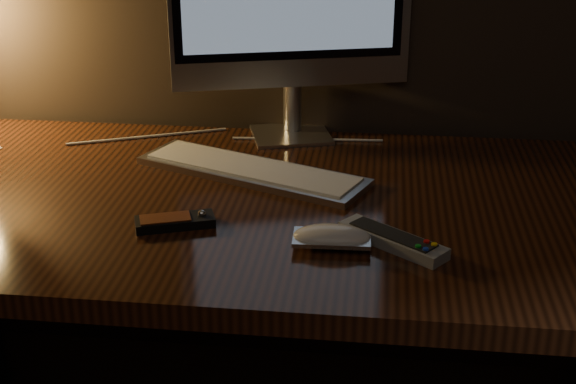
# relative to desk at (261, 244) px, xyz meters

# --- Properties ---
(desk) EXTENTS (1.60, 0.75, 0.75)m
(desk) POSITION_rel_desk_xyz_m (0.00, 0.00, 0.00)
(desk) COLOR #3D1D0E
(desk) RESTS_ON ground
(keyboard) EXTENTS (0.47, 0.29, 0.02)m
(keyboard) POSITION_rel_desk_xyz_m (-0.02, 0.04, 0.14)
(keyboard) COLOR silver
(keyboard) RESTS_ON desk
(mouse) EXTENTS (0.12, 0.07, 0.02)m
(mouse) POSITION_rel_desk_xyz_m (0.15, -0.24, 0.14)
(mouse) COLOR white
(mouse) RESTS_ON desk
(media_remote) EXTENTS (0.14, 0.09, 0.02)m
(media_remote) POSITION_rel_desk_xyz_m (-0.11, -0.20, 0.14)
(media_remote) COLOR black
(media_remote) RESTS_ON desk
(tv_remote) EXTENTS (0.17, 0.15, 0.02)m
(tv_remote) POSITION_rel_desk_xyz_m (0.24, -0.23, 0.14)
(tv_remote) COLOR gray
(tv_remote) RESTS_ON desk
(cable) EXTENTS (0.65, 0.14, 0.01)m
(cable) POSITION_rel_desk_xyz_m (-0.10, 0.22, 0.13)
(cable) COLOR white
(cable) RESTS_ON desk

